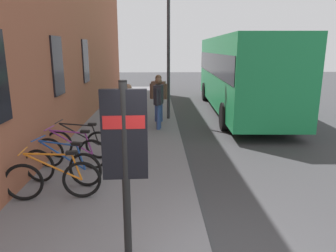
# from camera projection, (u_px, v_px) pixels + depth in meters

# --- Properties ---
(ground) EXTENTS (60.00, 60.00, 0.00)m
(ground) POSITION_uv_depth(u_px,v_px,m) (213.00, 143.00, 9.88)
(ground) COLOR #38383A
(sidewalk_pavement) EXTENTS (24.00, 3.50, 0.12)m
(sidewalk_pavement) POSITION_uv_depth(u_px,v_px,m) (130.00, 126.00, 11.71)
(sidewalk_pavement) COLOR slate
(sidewalk_pavement) RESTS_ON ground
(bicycle_beside_lamp) EXTENTS (0.48, 1.77, 0.97)m
(bicycle_beside_lamp) POSITION_uv_depth(u_px,v_px,m) (53.00, 180.00, 5.85)
(bicycle_beside_lamp) COLOR black
(bicycle_beside_lamp) RESTS_ON sidewalk_pavement
(bicycle_leaning_wall) EXTENTS (0.59, 1.73, 0.97)m
(bicycle_leaning_wall) POSITION_uv_depth(u_px,v_px,m) (62.00, 166.00, 6.50)
(bicycle_leaning_wall) COLOR black
(bicycle_leaning_wall) RESTS_ON sidewalk_pavement
(bicycle_under_window) EXTENTS (0.48, 1.76, 0.97)m
(bicycle_under_window) POSITION_uv_depth(u_px,v_px,m) (71.00, 152.00, 7.39)
(bicycle_under_window) COLOR black
(bicycle_under_window) RESTS_ON sidewalk_pavement
(bicycle_far_end) EXTENTS (0.48, 1.77, 0.97)m
(bicycle_far_end) POSITION_uv_depth(u_px,v_px,m) (79.00, 144.00, 8.06)
(bicycle_far_end) COLOR black
(bicycle_far_end) RESTS_ON sidewalk_pavement
(transit_info_sign) EXTENTS (0.11, 0.55, 2.40)m
(transit_info_sign) POSITION_uv_depth(u_px,v_px,m) (125.00, 147.00, 3.79)
(transit_info_sign) COLOR black
(transit_info_sign) RESTS_ON sidewalk_pavement
(city_bus) EXTENTS (10.60, 2.99, 3.35)m
(city_bus) POSITION_uv_depth(u_px,v_px,m) (240.00, 70.00, 14.22)
(city_bus) COLOR #1E8C4C
(city_bus) RESTS_ON ground
(pedestrian_by_facade) EXTENTS (0.66, 0.35, 1.79)m
(pedestrian_by_facade) POSITION_uv_depth(u_px,v_px,m) (159.00, 98.00, 10.86)
(pedestrian_by_facade) COLOR #334C8C
(pedestrian_by_facade) RESTS_ON sidewalk_pavement
(pedestrian_near_bus) EXTENTS (0.41, 0.57, 1.63)m
(pedestrian_near_bus) POSITION_uv_depth(u_px,v_px,m) (129.00, 103.00, 10.35)
(pedestrian_near_bus) COLOR #723F72
(pedestrian_near_bus) RESTS_ON sidewalk_pavement
(pedestrian_crossing_street) EXTENTS (0.37, 0.66, 1.79)m
(pedestrian_crossing_street) POSITION_uv_depth(u_px,v_px,m) (159.00, 93.00, 11.98)
(pedestrian_crossing_street) COLOR #334C8C
(pedestrian_crossing_street) RESTS_ON sidewalk_pavement
(street_lamp) EXTENTS (0.28, 0.28, 5.18)m
(street_lamp) POSITION_uv_depth(u_px,v_px,m) (168.00, 40.00, 12.04)
(street_lamp) COLOR #333338
(street_lamp) RESTS_ON sidewalk_pavement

